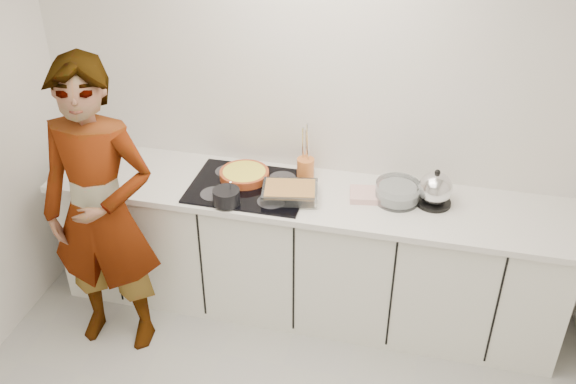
% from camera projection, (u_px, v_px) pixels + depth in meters
% --- Properties ---
extents(wall_back, '(3.60, 0.00, 2.60)m').
position_uv_depth(wall_back, '(316.00, 113.00, 3.99)').
color(wall_back, white).
rests_on(wall_back, ground).
extents(base_cabinets, '(3.20, 0.58, 0.87)m').
position_uv_depth(base_cabinets, '(304.00, 254.00, 4.19)').
color(base_cabinets, white).
rests_on(base_cabinets, floor).
extents(countertop, '(3.24, 0.64, 0.04)m').
position_uv_depth(countertop, '(305.00, 196.00, 3.95)').
color(countertop, white).
rests_on(countertop, base_cabinets).
extents(hob, '(0.72, 0.54, 0.01)m').
position_uv_depth(hob, '(249.00, 187.00, 3.99)').
color(hob, black).
rests_on(hob, countertop).
extents(tart_dish, '(0.40, 0.40, 0.05)m').
position_uv_depth(tart_dish, '(244.00, 174.00, 4.05)').
color(tart_dish, '#AA431F').
rests_on(tart_dish, hob).
extents(saucepan, '(0.19, 0.19, 0.15)m').
position_uv_depth(saucepan, '(226.00, 197.00, 3.79)').
color(saucepan, black).
rests_on(saucepan, hob).
extents(baking_dish, '(0.37, 0.30, 0.06)m').
position_uv_depth(baking_dish, '(290.00, 191.00, 3.86)').
color(baking_dish, silver).
rests_on(baking_dish, hob).
extents(mixing_bowl, '(0.27, 0.27, 0.12)m').
position_uv_depth(mixing_bowl, '(397.00, 193.00, 3.83)').
color(mixing_bowl, silver).
rests_on(mixing_bowl, countertop).
extents(tea_towel, '(0.26, 0.21, 0.04)m').
position_uv_depth(tea_towel, '(370.00, 195.00, 3.88)').
color(tea_towel, white).
rests_on(tea_towel, countertop).
extents(kettle, '(0.27, 0.27, 0.24)m').
position_uv_depth(kettle, '(435.00, 190.00, 3.78)').
color(kettle, black).
rests_on(kettle, countertop).
extents(utensil_crock, '(0.14, 0.14, 0.14)m').
position_uv_depth(utensil_crock, '(305.00, 169.00, 4.05)').
color(utensil_crock, orange).
rests_on(utensil_crock, countertop).
extents(cook, '(0.72, 0.50, 1.88)m').
position_uv_depth(cook, '(101.00, 213.00, 3.69)').
color(cook, white).
rests_on(cook, floor).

